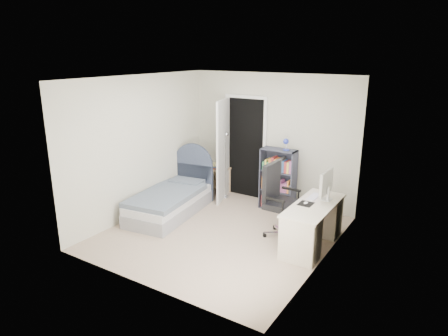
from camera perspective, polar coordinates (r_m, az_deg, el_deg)
The scene contains 8 objects.
room_shell at distance 6.22m, azimuth -0.45°, elevation 1.16°, with size 3.50×3.70×2.60m.
door at distance 7.90m, azimuth 1.02°, elevation 2.86°, with size 0.92×0.80×2.06m.
bed at distance 7.42m, azimuth -7.45°, elevation -4.48°, with size 1.10×1.95×1.14m.
nightstand at distance 8.31m, azimuth -1.05°, elevation -0.84°, with size 0.44×0.44×0.64m.
floor_lamp at distance 8.00m, azimuth 0.21°, elevation -0.48°, with size 0.20×0.20×1.37m.
bookcase at distance 7.48m, azimuth 7.75°, elevation -1.98°, with size 0.65×0.28×1.39m.
desk at distance 6.25m, azimuth 12.61°, elevation -7.69°, with size 0.56×1.40×1.15m.
office_chair at distance 6.39m, azimuth 7.85°, elevation -4.14°, with size 0.62×0.63×1.20m.
Camera 1 is at (3.25, -5.04, 2.89)m, focal length 32.00 mm.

